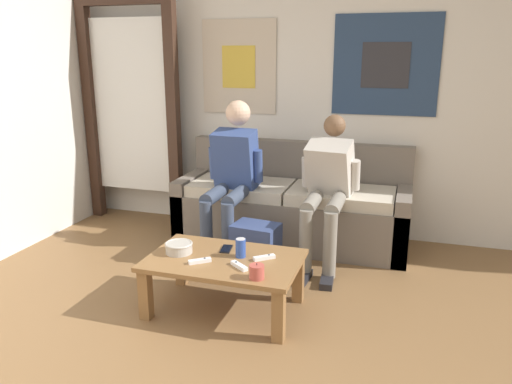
% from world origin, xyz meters
% --- Properties ---
extents(wall_back, '(10.00, 0.07, 2.55)m').
position_xyz_m(wall_back, '(0.00, 2.75, 1.28)').
color(wall_back, silver).
rests_on(wall_back, ground_plane).
extents(door_frame, '(1.00, 0.10, 2.15)m').
position_xyz_m(door_frame, '(-1.55, 2.53, 1.20)').
color(door_frame, '#382319').
rests_on(door_frame, ground_plane).
extents(couch, '(2.01, 0.72, 0.86)m').
position_xyz_m(couch, '(0.09, 2.39, 0.30)').
color(couch, '#70665B').
rests_on(couch, ground_plane).
extents(coffee_table, '(0.98, 0.63, 0.36)m').
position_xyz_m(coffee_table, '(-0.04, 1.04, 0.30)').
color(coffee_table, olive).
rests_on(coffee_table, ground_plane).
extents(person_seated_adult, '(0.47, 0.81, 1.25)m').
position_xyz_m(person_seated_adult, '(-0.34, 2.01, 0.69)').
color(person_seated_adult, '#384256').
rests_on(person_seated_adult, ground_plane).
extents(person_seated_teen, '(0.47, 0.88, 1.16)m').
position_xyz_m(person_seated_teen, '(0.45, 2.03, 0.64)').
color(person_seated_teen, gray).
rests_on(person_seated_teen, ground_plane).
extents(backpack, '(0.37, 0.31, 0.38)m').
position_xyz_m(backpack, '(-0.03, 1.67, 0.18)').
color(backpack, navy).
rests_on(backpack, ground_plane).
extents(ceramic_bowl, '(0.18, 0.18, 0.07)m').
position_xyz_m(ceramic_bowl, '(-0.35, 1.03, 0.40)').
color(ceramic_bowl, '#B7B2A8').
rests_on(ceramic_bowl, coffee_table).
extents(pillar_candle, '(0.09, 0.09, 0.10)m').
position_xyz_m(pillar_candle, '(0.25, 0.81, 0.40)').
color(pillar_candle, '#B24C42').
rests_on(pillar_candle, coffee_table).
extents(drink_can_blue, '(0.07, 0.07, 0.12)m').
position_xyz_m(drink_can_blue, '(0.06, 1.09, 0.42)').
color(drink_can_blue, '#28479E').
rests_on(drink_can_blue, coffee_table).
extents(game_controller_near_left, '(0.13, 0.12, 0.03)m').
position_xyz_m(game_controller_near_left, '(0.21, 1.09, 0.37)').
color(game_controller_near_left, white).
rests_on(game_controller_near_left, coffee_table).
extents(game_controller_near_right, '(0.14, 0.11, 0.03)m').
position_xyz_m(game_controller_near_right, '(0.10, 0.93, 0.37)').
color(game_controller_near_right, white).
rests_on(game_controller_near_right, coffee_table).
extents(game_controller_far_center, '(0.13, 0.12, 0.03)m').
position_xyz_m(game_controller_far_center, '(-0.16, 0.92, 0.37)').
color(game_controller_far_center, white).
rests_on(game_controller_far_center, coffee_table).
extents(cell_phone, '(0.09, 0.14, 0.01)m').
position_xyz_m(cell_phone, '(-0.07, 1.17, 0.37)').
color(cell_phone, black).
rests_on(cell_phone, coffee_table).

